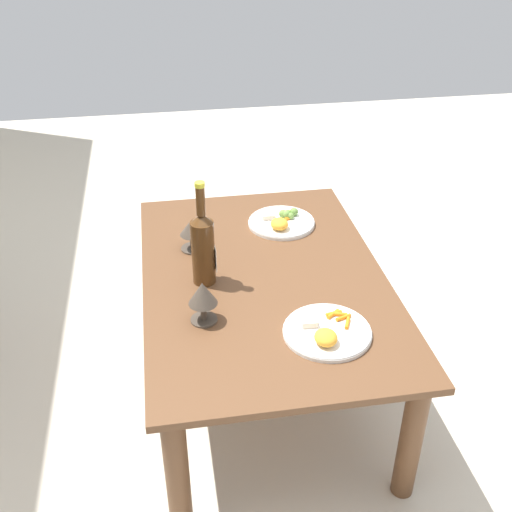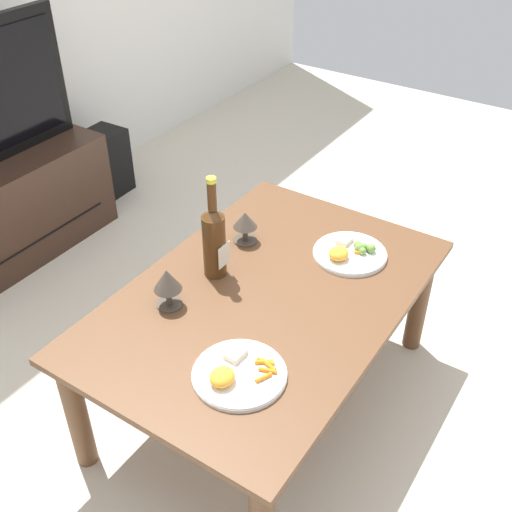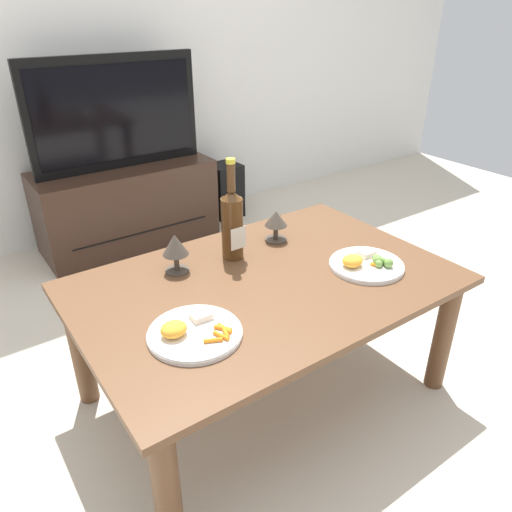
{
  "view_description": "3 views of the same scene",
  "coord_description": "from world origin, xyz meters",
  "views": [
    {
      "loc": [
        -1.74,
        0.32,
        1.68
      ],
      "look_at": [
        -0.02,
        0.03,
        0.59
      ],
      "focal_mm": 43.32,
      "sensor_mm": 36.0,
      "label": 1
    },
    {
      "loc": [
        -1.33,
        -0.84,
        1.79
      ],
      "look_at": [
        0.04,
        0.06,
        0.6
      ],
      "focal_mm": 43.81,
      "sensor_mm": 36.0,
      "label": 2
    },
    {
      "loc": [
        -0.83,
        -1.12,
        1.32
      ],
      "look_at": [
        -0.03,
        0.02,
        0.58
      ],
      "focal_mm": 33.9,
      "sensor_mm": 36.0,
      "label": 3
    }
  ],
  "objects": [
    {
      "name": "dinner_plate_left",
      "position": [
        -0.35,
        -0.13,
        0.5
      ],
      "size": [
        0.27,
        0.27,
        0.05
      ],
      "color": "white",
      "rests_on": "dining_table"
    },
    {
      "name": "goblet_left",
      "position": [
        -0.22,
        0.23,
        0.59
      ],
      "size": [
        0.09,
        0.09,
        0.14
      ],
      "color": "#473D33",
      "rests_on": "dining_table"
    },
    {
      "name": "tv_screen",
      "position": [
        0.09,
        1.52,
        0.78
      ],
      "size": [
        0.96,
        0.05,
        0.6
      ],
      "color": "black",
      "rests_on": "tv_stand"
    },
    {
      "name": "dinner_plate_right",
      "position": [
        0.34,
        -0.13,
        0.51
      ],
      "size": [
        0.26,
        0.26,
        0.05
      ],
      "color": "white",
      "rests_on": "dining_table"
    },
    {
      "name": "floor_speaker",
      "position": [
        0.8,
        1.55,
        0.18
      ],
      "size": [
        0.2,
        0.2,
        0.36
      ],
      "primitive_type": "cube",
      "rotation": [
        0.0,
        0.0,
        0.03
      ],
      "color": "black",
      "rests_on": "ground_plane"
    },
    {
      "name": "tv_stand",
      "position": [
        0.09,
        1.52,
        0.24
      ],
      "size": [
        1.02,
        0.42,
        0.48
      ],
      "color": "#382319",
      "rests_on": "ground_plane"
    },
    {
      "name": "wine_bottle",
      "position": [
        -0.0,
        0.2,
        0.63
      ],
      "size": [
        0.08,
        0.08,
        0.37
      ],
      "color": "#4C2D14",
      "rests_on": "dining_table"
    },
    {
      "name": "dining_table",
      "position": [
        0.0,
        0.0,
        0.41
      ],
      "size": [
        1.25,
        0.83,
        0.49
      ],
      "color": "brown",
      "rests_on": "ground_plane"
    },
    {
      "name": "back_wall",
      "position": [
        0.0,
        1.83,
        1.3
      ],
      "size": [
        6.4,
        0.1,
        2.6
      ],
      "primitive_type": "cube",
      "color": "silver",
      "rests_on": "ground_plane"
    },
    {
      "name": "ground_plane",
      "position": [
        0.0,
        0.0,
        0.0
      ],
      "size": [
        6.4,
        6.4,
        0.0
      ],
      "primitive_type": "plane",
      "color": "beige"
    },
    {
      "name": "goblet_right",
      "position": [
        0.21,
        0.23,
        0.57
      ],
      "size": [
        0.09,
        0.09,
        0.12
      ],
      "color": "#473D33",
      "rests_on": "dining_table"
    }
  ]
}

